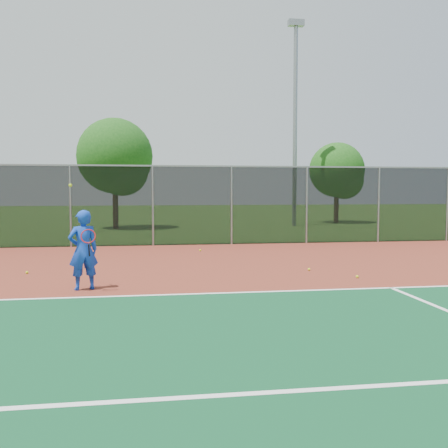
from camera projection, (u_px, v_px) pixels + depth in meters
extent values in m
plane|color=#2E5819|center=(361.00, 333.00, 7.44)|extent=(120.00, 120.00, 0.00)
cube|color=maroon|center=(317.00, 302.00, 9.41)|extent=(30.00, 20.00, 0.02)
cube|color=white|center=(391.00, 288.00, 10.69)|extent=(22.00, 0.10, 0.00)
cube|color=black|center=(232.00, 205.00, 19.17)|extent=(30.00, 0.04, 3.00)
cube|color=gray|center=(232.00, 166.00, 19.07)|extent=(30.00, 0.06, 0.06)
imported|color=#143FBF|center=(83.00, 250.00, 10.50)|extent=(0.71, 0.58, 1.69)
cylinder|color=black|center=(89.00, 250.00, 10.27)|extent=(0.03, 0.15, 0.27)
torus|color=#A51414|center=(88.00, 236.00, 10.15)|extent=(0.30, 0.13, 0.29)
sphere|color=#CBE01A|center=(70.00, 185.00, 10.47)|extent=(0.07, 0.07, 0.07)
sphere|color=#CBE01A|center=(200.00, 250.00, 17.09)|extent=(0.07, 0.07, 0.07)
sphere|color=#CBE01A|center=(27.00, 272.00, 12.51)|extent=(0.07, 0.07, 0.07)
sphere|color=#CBE01A|center=(88.00, 252.00, 16.69)|extent=(0.07, 0.07, 0.07)
sphere|color=#CBE01A|center=(309.00, 269.00, 13.00)|extent=(0.07, 0.07, 0.07)
sphere|color=#CBE01A|center=(357.00, 277.00, 11.91)|extent=(0.07, 0.07, 0.07)
cylinder|color=gray|center=(295.00, 127.00, 28.67)|extent=(0.24, 0.24, 11.38)
cube|color=gray|center=(296.00, 23.00, 28.26)|extent=(0.90, 0.40, 0.35)
cylinder|color=#392114|center=(116.00, 208.00, 27.00)|extent=(0.30, 0.30, 2.28)
sphere|color=#194A13|center=(115.00, 156.00, 26.80)|extent=(4.06, 4.06, 4.06)
sphere|color=#194A13|center=(122.00, 170.00, 26.62)|extent=(2.79, 2.79, 2.79)
cylinder|color=#392114|center=(336.00, 208.00, 31.70)|extent=(0.30, 0.30, 1.95)
sphere|color=#194A13|center=(337.00, 170.00, 31.53)|extent=(3.47, 3.47, 3.47)
sphere|color=#194A13|center=(344.00, 180.00, 31.34)|extent=(2.38, 2.38, 2.38)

